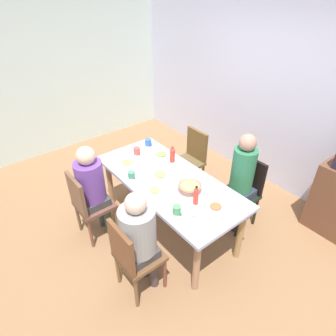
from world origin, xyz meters
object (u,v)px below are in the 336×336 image
plate_3 (161,155)px  plate_1 (160,175)px  plate_4 (216,207)px  cup_2 (190,211)px  chair_2 (132,255)px  plate_2 (127,163)px  cup_4 (132,175)px  chair_1 (88,203)px  cup_3 (177,210)px  bottle_1 (196,196)px  person_0 (241,176)px  bottle_0 (172,155)px  person_2 (139,235)px  person_1 (92,185)px  bowl_0 (190,187)px  plate_0 (155,191)px  chair_3 (191,157)px  cup_0 (137,151)px  dining_table (168,185)px  chair_0 (244,189)px  cup_1 (148,142)px

plate_3 → plate_1: bearing=-39.5°
plate_4 → cup_2: (-0.10, -0.26, 0.03)m
chair_2 → plate_1: 1.00m
plate_3 → plate_4: same height
plate_2 → cup_4: (0.27, -0.11, 0.02)m
chair_1 → cup_3: (0.97, 0.52, 0.29)m
plate_2 → bottle_1: bottle_1 is taller
person_0 → chair_2: bearing=-90.0°
chair_2 → bottle_0: bearing=124.1°
person_2 → cup_4: person_2 is taller
person_1 → bowl_0: person_1 is taller
bowl_0 → person_2: bearing=-77.5°
plate_0 → cup_4: cup_4 is taller
chair_3 → bottle_1: bottle_1 is taller
person_2 → bottle_0: bearing=126.4°
cup_0 → cup_3: 1.22m
plate_1 → plate_3: same height
bowl_0 → chair_1: bearing=-132.0°
dining_table → chair_3: chair_3 is taller
chair_0 → cup_0: bearing=-146.1°
chair_3 → cup_0: size_ratio=7.58×
chair_1 → cup_4: (0.19, 0.50, 0.28)m
person_1 → chair_3: bearing=90.0°
cup_0 → cup_4: cup_0 is taller
dining_table → plate_1: size_ratio=7.58×
person_1 → plate_4: bearing=33.9°
plate_0 → plate_1: same height
chair_0 → chair_2: same height
cup_1 → cup_2: (1.36, -0.47, -0.00)m
chair_3 → plate_2: (-0.08, -1.00, 0.26)m
plate_3 → cup_0: cup_0 is taller
plate_1 → bottle_0: 0.35m
cup_2 → cup_4: bearing=-172.7°
cup_0 → plate_2: bearing=-61.4°
person_1 → person_2: size_ratio=1.01×
chair_3 → bottle_1: 1.34m
plate_4 → bottle_0: (-0.93, 0.21, 0.08)m
cup_0 → cup_1: (-0.10, 0.25, -0.00)m
person_0 → chair_1: bearing=-122.0°
chair_3 → plate_0: (0.57, -1.06, 0.26)m
plate_4 → cup_2: 0.28m
plate_2 → cup_2: size_ratio=2.04×
person_0 → cup_0: size_ratio=10.76×
plate_2 → cup_1: (-0.22, 0.48, 0.03)m
cup_2 → cup_3: (-0.09, -0.09, 0.00)m
chair_2 → plate_0: size_ratio=4.41×
chair_0 → plate_0: bearing=-109.7°
chair_3 → plate_3: bearing=-87.0°
bowl_0 → plate_3: bearing=165.8°
chair_1 → cup_1: bearing=105.6°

